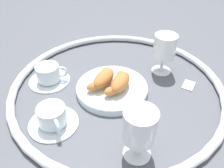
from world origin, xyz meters
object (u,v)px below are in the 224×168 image
Objects in this scene: coffee_cup_far at (49,75)px; sugar_packet at (189,85)px; pastry_plate at (112,88)px; croissant_large at (119,82)px; juice_glass_left at (165,48)px; croissant_small at (103,78)px; juice_glass_right at (140,128)px; coffee_cup_near at (53,118)px.

coffee_cup_far is 2.72× the size of sugar_packet.
pastry_plate is at bearing -96.12° from coffee_cup_far.
pastry_plate is 0.04m from croissant_large.
croissant_large is at bearing -103.34° from pastry_plate.
juice_glass_left is 2.80× the size of sugar_packet.
pastry_plate is at bearing 131.24° from juice_glass_left.
coffee_cup_far is (0.03, 0.24, -0.02)m from croissant_large.
croissant_small is at bearing 76.20° from croissant_large.
croissant_large and croissant_small have the same top height.
croissant_large is at bearing 137.00° from juice_glass_left.
coffee_cup_far is at bearing 85.20° from croissant_small.
juice_glass_left reaches higher than coffee_cup_far.
coffee_cup_far is at bearing 51.43° from juice_glass_right.
croissant_small is 0.92× the size of juice_glass_left.
croissant_large reaches higher than pastry_plate.
pastry_plate is at bearing -40.38° from coffee_cup_near.
coffee_cup_near is 0.25m from juice_glass_right.
juice_glass_right is (-0.36, 0.07, -0.00)m from juice_glass_left.
croissant_large is 0.22m from coffee_cup_near.
coffee_cup_far is at bearing 115.80° from sugar_packet.
coffee_cup_far reaches higher than pastry_plate.
juice_glass_left is 0.37m from juice_glass_right.
juice_glass_right is (-0.23, -0.12, 0.05)m from croissant_small.
juice_glass_left reaches higher than coffee_cup_near.
coffee_cup_near reaches higher than sugar_packet.
sugar_packet is (0.06, -0.25, -0.01)m from pastry_plate.
croissant_small is 0.28m from sugar_packet.
croissant_large is 1.02× the size of croissant_small.
juice_glass_right is 0.34m from sugar_packet.
pastry_plate is 1.62× the size of juice_glass_right.
croissant_large is 0.23m from juice_glass_right.
croissant_small is at bearing 75.84° from pastry_plate.
croissant_large is at bearing 128.11° from sugar_packet.
coffee_cup_near is 0.45m from sugar_packet.
croissant_large is 0.94× the size of juice_glass_left.
juice_glass_right is at bearing -128.57° from coffee_cup_far.
coffee_cup_near is 0.43m from juice_glass_left.
sugar_packet is at bearing -78.42° from croissant_small.
sugar_packet is at bearing -28.26° from juice_glass_right.
croissant_small is at bearing 27.99° from juice_glass_right.
juice_glass_left is at bearing -55.08° from croissant_small.
juice_glass_left is at bearing -43.00° from croissant_large.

